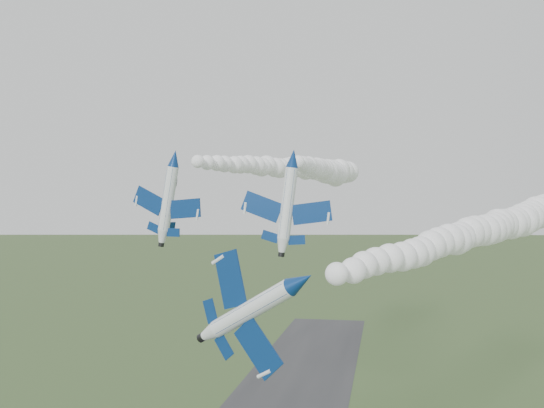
{
  "coord_description": "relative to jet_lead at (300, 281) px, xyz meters",
  "views": [
    {
      "loc": [
        18.94,
        -49.0,
        37.04
      ],
      "look_at": [
        6.32,
        18.47,
        37.97
      ],
      "focal_mm": 40.0,
      "sensor_mm": 36.0,
      "label": 1
    }
  ],
  "objects": [
    {
      "name": "jet_lead",
      "position": [
        0.0,
        0.0,
        0.0
      ],
      "size": [
        6.86,
        11.12,
        8.52
      ],
      "rotation": [
        0.0,
        1.07,
        -0.43
      ],
      "color": "white"
    },
    {
      "name": "jet_pair_right",
      "position": [
        -5.26,
        31.23,
        11.32
      ],
      "size": [
        10.9,
        13.19,
        3.34
      ],
      "rotation": [
        0.0,
        0.12,
        0.03
      ],
      "color": "white"
    },
    {
      "name": "smoke_trail_jet_lead",
      "position": [
        16.47,
        32.25,
        2.51
      ],
      "size": [
        32.53,
        62.65,
        4.82
      ],
      "primitive_type": null,
      "rotation": [
        0.0,
        0.0,
        -0.43
      ],
      "color": "white"
    },
    {
      "name": "smoke_trail_jet_pair_right",
      "position": [
        -4.97,
        63.19,
        12.02
      ],
      "size": [
        6.39,
        56.95,
        4.68
      ],
      "primitive_type": null,
      "rotation": [
        0.0,
        0.0,
        0.03
      ],
      "color": "white"
    },
    {
      "name": "smoke_trail_jet_pair_left",
      "position": [
        -11.04,
        70.15,
        13.0
      ],
      "size": [
        24.85,
        70.23,
        5.02
      ],
      "primitive_type": null,
      "rotation": [
        0.0,
        0.0,
        -0.28
      ],
      "color": "white"
    },
    {
      "name": "jet_pair_left",
      "position": [
        -20.86,
        32.44,
        11.69
      ],
      "size": [
        10.54,
        12.46,
        3.5
      ],
      "rotation": [
        0.0,
        0.18,
        -0.28
      ],
      "color": "white"
    }
  ]
}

